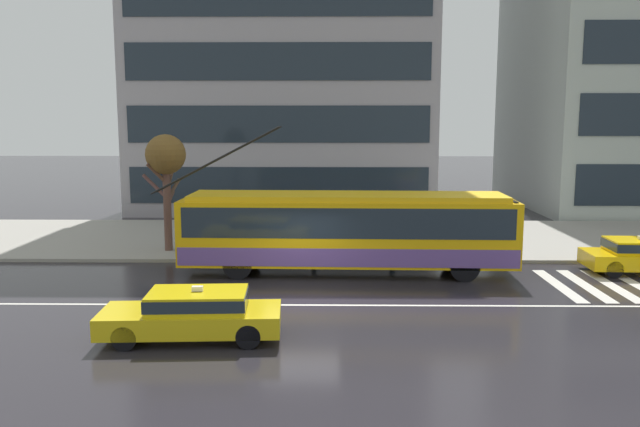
{
  "coord_description": "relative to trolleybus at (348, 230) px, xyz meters",
  "views": [
    {
      "loc": [
        0.89,
        -20.07,
        5.6
      ],
      "look_at": [
        0.57,
        3.59,
        2.13
      ],
      "focal_mm": 35.85,
      "sensor_mm": 36.0,
      "label": 1
    }
  ],
  "objects": [
    {
      "name": "ground_plane",
      "position": [
        -1.59,
        -2.98,
        -1.62
      ],
      "size": [
        160.0,
        160.0,
        0.0
      ],
      "primitive_type": "plane",
      "color": "#252328"
    },
    {
      "name": "sidewalk_slab",
      "position": [
        -1.59,
        6.6,
        -1.55
      ],
      "size": [
        80.0,
        10.0,
        0.14
      ],
      "primitive_type": "cube",
      "color": "gray",
      "rests_on": "ground_plane"
    },
    {
      "name": "crosswalk_stripe_edge_near",
      "position": [
        7.18,
        -1.69,
        -1.62
      ],
      "size": [
        0.44,
        4.4,
        0.01
      ],
      "primitive_type": "cube",
      "color": "beige",
      "rests_on": "ground_plane"
    },
    {
      "name": "crosswalk_stripe_inner_a",
      "position": [
        8.08,
        -1.69,
        -1.62
      ],
      "size": [
        0.44,
        4.4,
        0.01
      ],
      "primitive_type": "cube",
      "color": "beige",
      "rests_on": "ground_plane"
    },
    {
      "name": "crosswalk_stripe_center",
      "position": [
        8.98,
        -1.69,
        -1.62
      ],
      "size": [
        0.44,
        4.4,
        0.01
      ],
      "primitive_type": "cube",
      "color": "beige",
      "rests_on": "ground_plane"
    },
    {
      "name": "crosswalk_stripe_inner_b",
      "position": [
        9.88,
        -1.69,
        -1.62
      ],
      "size": [
        0.44,
        4.4,
        0.01
      ],
      "primitive_type": "cube",
      "color": "beige",
      "rests_on": "ground_plane"
    },
    {
      "name": "lane_centre_line",
      "position": [
        -1.59,
        -4.18,
        -1.62
      ],
      "size": [
        72.0,
        0.14,
        0.01
      ],
      "primitive_type": "cube",
      "color": "silver",
      "rests_on": "ground_plane"
    },
    {
      "name": "trolleybus",
      "position": [
        0.0,
        0.0,
        0.0
      ],
      "size": [
        13.23,
        2.84,
        5.4
      ],
      "color": "#EDB00C",
      "rests_on": "ground_plane"
    },
    {
      "name": "taxi_oncoming_near",
      "position": [
        -4.16,
        -7.24,
        -0.92
      ],
      "size": [
        4.68,
        2.0,
        1.39
      ],
      "color": "gold",
      "rests_on": "ground_plane"
    },
    {
      "name": "pedestrian_at_shelter",
      "position": [
        1.91,
        2.54,
        -0.45
      ],
      "size": [
        0.51,
        0.51,
        1.73
      ],
      "color": "#20364B",
      "rests_on": "sidewalk_slab"
    },
    {
      "name": "pedestrian_approaching_curb",
      "position": [
        -1.27,
        2.86,
        0.08
      ],
      "size": [
        1.29,
        1.29,
        1.99
      ],
      "color": "#29374D",
      "rests_on": "sidewalk_slab"
    },
    {
      "name": "street_tree_bare",
      "position": [
        -7.47,
        3.39,
        2.37
      ],
      "size": [
        1.96,
        1.84,
        4.88
      ],
      "color": "brown",
      "rests_on": "sidewalk_slab"
    },
    {
      "name": "office_tower_corner_left",
      "position": [
        -3.55,
        19.12,
        10.76
      ],
      "size": [
        18.5,
        11.97,
        24.74
      ],
      "color": "#9A969C",
      "rests_on": "ground_plane"
    }
  ]
}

